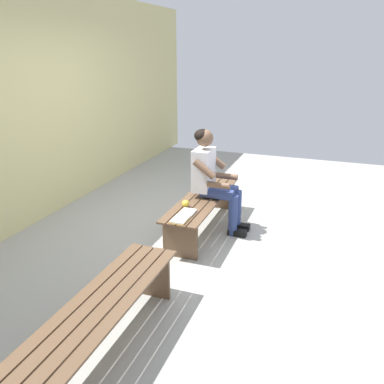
{
  "coord_description": "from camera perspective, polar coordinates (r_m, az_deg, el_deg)",
  "views": [
    {
      "loc": [
        4.22,
        1.42,
        2.1
      ],
      "look_at": [
        0.79,
        0.15,
        0.78
      ],
      "focal_mm": 37.16,
      "sensor_mm": 36.0,
      "label": 1
    }
  ],
  "objects": [
    {
      "name": "ground_plane",
      "position": [
        3.77,
        10.73,
        -14.68
      ],
      "size": [
        10.0,
        7.0,
        0.04
      ],
      "primitive_type": "cube",
      "color": "#9E9E99"
    },
    {
      "name": "bench_near",
      "position": [
        4.79,
        1.59,
        -1.81
      ],
      "size": [
        1.73,
        0.44,
        0.43
      ],
      "rotation": [
        0.0,
        0.0,
        -0.0
      ],
      "color": "brown",
      "rests_on": "ground"
    },
    {
      "name": "bench_far",
      "position": [
        3.0,
        -13.05,
        -16.86
      ],
      "size": [
        1.79,
        0.44,
        0.43
      ],
      "rotation": [
        0.0,
        0.0,
        -0.0
      ],
      "color": "brown",
      "rests_on": "ground"
    },
    {
      "name": "book_open",
      "position": [
        4.19,
        -1.17,
        -3.5
      ],
      "size": [
        0.41,
        0.16,
        0.02
      ],
      "rotation": [
        0.0,
        0.0,
        -0.0
      ],
      "color": "white",
      "rests_on": "bench_near"
    },
    {
      "name": "apple",
      "position": [
        4.44,
        -0.91,
        -1.67
      ],
      "size": [
        0.08,
        0.08,
        0.08
      ],
      "primitive_type": "sphere",
      "color": "gold",
      "rests_on": "bench_near"
    },
    {
      "name": "person_seated",
      "position": [
        4.71,
        3.03,
        2.22
      ],
      "size": [
        0.5,
        0.69,
        1.23
      ],
      "color": "silver",
      "rests_on": "ground"
    },
    {
      "name": "brick_wall",
      "position": [
        5.23,
        -24.08,
        10.9
      ],
      "size": [
        9.5,
        0.24,
        2.87
      ],
      "primitive_type": "cube",
      "color": "#D1C684",
      "rests_on": "ground"
    }
  ]
}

